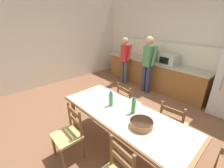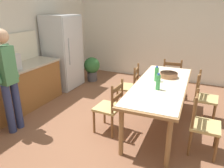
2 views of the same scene
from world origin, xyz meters
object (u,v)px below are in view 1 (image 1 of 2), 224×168
object	(u,v)px
chair_side_near_left	(69,135)
bottle_near_centre	(111,99)
bottle_off_centre	(133,106)
serving_bowl	(141,123)
dining_table	(123,116)
chair_side_far_right	(172,125)
microwave	(169,60)
person_at_sink	(125,58)
chair_side_far_left	(128,103)
person_at_counter	(148,62)
paper_bag	(154,56)

from	to	relation	value
chair_side_near_left	bottle_near_centre	bearing A→B (deg)	74.45
bottle_near_centre	chair_side_near_left	xyz separation A→B (m)	(-0.20, -0.73, -0.47)
bottle_near_centre	bottle_off_centre	xyz separation A→B (m)	(0.39, 0.12, 0.00)
bottle_off_centre	serving_bowl	size ratio (longest dim) A/B	0.84
dining_table	chair_side_far_right	size ratio (longest dim) A/B	2.54
microwave	chair_side_near_left	xyz separation A→B (m)	(0.33, -3.46, -0.59)
dining_table	person_at_sink	world-z (taller)	person_at_sink
serving_bowl	chair_side_far_left	size ratio (longest dim) A/B	0.35
microwave	chair_side_far_right	size ratio (longest dim) A/B	0.55
dining_table	bottle_off_centre	bearing A→B (deg)	45.26
serving_bowl	bottle_near_centre	bearing A→B (deg)	176.89
bottle_off_centre	person_at_counter	world-z (taller)	person_at_counter
chair_side_far_right	serving_bowl	bearing A→B (deg)	76.33
paper_bag	bottle_near_centre	xyz separation A→B (m)	(1.05, -2.72, -0.15)
paper_bag	bottle_off_centre	world-z (taller)	paper_bag
microwave	paper_bag	xyz separation A→B (m)	(-0.52, -0.01, 0.03)
chair_side_far_right	microwave	bearing A→B (deg)	-64.08
chair_side_far_right	person_at_counter	world-z (taller)	person_at_counter
chair_side_far_left	person_at_counter	distance (m)	1.72
microwave	chair_side_far_left	bearing A→B (deg)	-82.40
paper_bag	serving_bowl	bearing A→B (deg)	-57.83
bottle_near_centre	chair_side_far_left	world-z (taller)	bottle_near_centre
bottle_near_centre	person_at_counter	bearing A→B (deg)	112.22
paper_bag	bottle_near_centre	distance (m)	2.92
paper_bag	chair_side_far_left	xyz separation A→B (m)	(0.79, -2.02, -0.62)
paper_bag	dining_table	size ratio (longest dim) A/B	0.16
chair_side_far_right	chair_side_far_left	distance (m)	1.03
chair_side_near_left	person_at_counter	world-z (taller)	person_at_counter
serving_bowl	chair_side_far_right	world-z (taller)	chair_side_far_right
microwave	serving_bowl	world-z (taller)	microwave
person_at_sink	person_at_counter	bearing A→B (deg)	-91.14
bottle_near_centre	person_at_sink	xyz separation A→B (m)	(-1.88, 2.23, -0.01)
chair_side_far_left	serving_bowl	bearing A→B (deg)	144.11
serving_bowl	person_at_counter	world-z (taller)	person_at_counter
paper_bag	dining_table	distance (m)	3.05
bottle_off_centre	person_at_sink	xyz separation A→B (m)	(-2.28, 2.11, -0.01)
chair_side_far_left	person_at_sink	size ratio (longest dim) A/B	0.57
microwave	dining_table	xyz separation A→B (m)	(0.81, -2.72, -0.33)
microwave	person_at_sink	bearing A→B (deg)	-159.78
person_at_sink	dining_table	bearing A→B (deg)	-135.70
chair_side_near_left	person_at_counter	xyz separation A→B (m)	(-0.71, 2.94, 0.52)
paper_bag	bottle_off_centre	bearing A→B (deg)	-60.95
microwave	chair_side_far_left	world-z (taller)	microwave
dining_table	person_at_sink	xyz separation A→B (m)	(-2.17, 2.22, 0.19)
bottle_off_centre	chair_side_far_left	distance (m)	1.00
microwave	bottle_near_centre	size ratio (longest dim) A/B	1.85
microwave	paper_bag	bearing A→B (deg)	-179.16
dining_table	person_at_counter	distance (m)	2.52
paper_bag	chair_side_near_left	size ratio (longest dim) A/B	0.40
serving_bowl	chair_side_near_left	distance (m)	1.19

